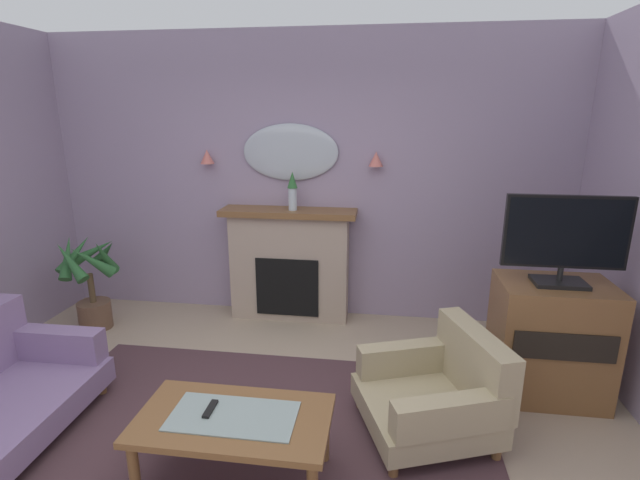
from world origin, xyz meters
TOP-DOWN VIEW (x-y plane):
  - wall_back at (0.00, 2.47)m, footprint 6.25×0.10m
  - patterned_rug at (0.00, 0.20)m, footprint 3.20×2.40m
  - fireplace at (-0.14, 2.25)m, footprint 1.36×0.36m
  - mantel_vase_centre at (-0.09, 2.22)m, footprint 0.10×0.10m
  - wall_mirror at (-0.14, 2.39)m, footprint 0.96×0.06m
  - wall_sconce_left at (-0.99, 2.34)m, footprint 0.14×0.14m
  - wall_sconce_right at (0.71, 2.34)m, footprint 0.14×0.14m
  - coffee_table at (0.01, -0.04)m, footprint 1.10×0.60m
  - tv_remote at (-0.14, -0.01)m, footprint 0.04×0.16m
  - armchair_by_coffee_table at (1.21, 0.59)m, footprint 1.04×1.03m
  - tv_cabinet at (2.07, 1.16)m, footprint 0.80×0.57m
  - tv_flatscreen at (2.07, 1.14)m, footprint 0.84×0.24m
  - potted_plant_tall_palm at (-2.03, 1.72)m, footprint 0.60×0.62m

SIDE VIEW (x-z plane):
  - patterned_rug at x=0.00m, z-range 0.00..0.01m
  - armchair_by_coffee_table at x=1.21m, z-range -0.05..0.66m
  - coffee_table at x=0.01m, z-range 0.16..0.61m
  - tv_cabinet at x=2.07m, z-range 0.00..0.90m
  - tv_remote at x=-0.14m, z-range 0.44..0.46m
  - potted_plant_tall_palm at x=-2.03m, z-range 0.03..0.99m
  - fireplace at x=-0.14m, z-range -0.01..1.15m
  - tv_flatscreen at x=2.07m, z-range 0.92..1.57m
  - mantel_vase_centre at x=-0.09m, z-range 1.18..1.56m
  - wall_back at x=0.00m, z-range 0.00..2.87m
  - wall_sconce_left at x=-0.99m, z-range 1.59..1.73m
  - wall_sconce_right at x=0.71m, z-range 1.59..1.73m
  - wall_mirror at x=-0.14m, z-range 1.43..1.99m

